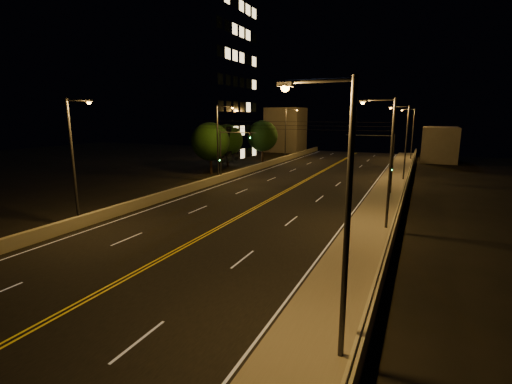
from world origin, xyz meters
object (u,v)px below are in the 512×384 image
at_px(streetlight_2, 404,138).
at_px(traffic_signal_right, 383,157).
at_px(streetlight_3, 411,131).
at_px(building_tower, 177,73).
at_px(tree_1, 227,140).
at_px(tree_2, 262,136).
at_px(streetlight_6, 287,131).
at_px(traffic_signal_left, 227,150).
at_px(streetlight_4, 75,155).
at_px(streetlight_5, 219,138).
at_px(streetlight_1, 387,157).
at_px(tree_0, 210,142).
at_px(streetlight_0, 340,208).

xyz_separation_m(streetlight_2, traffic_signal_right, (-1.49, -9.98, -1.45)).
height_order(streetlight_3, building_tower, building_tower).
bearing_deg(traffic_signal_right, tree_1, 153.59).
xyz_separation_m(traffic_signal_right, tree_2, (-23.01, 20.96, 0.65)).
xyz_separation_m(streetlight_6, traffic_signal_left, (1.09, -25.58, -1.45)).
bearing_deg(building_tower, tree_2, 26.27).
bearing_deg(building_tower, traffic_signal_left, -39.36).
xyz_separation_m(streetlight_3, building_tower, (-37.88, -20.77, 10.13)).
distance_m(streetlight_4, building_tower, 40.87).
bearing_deg(tree_1, streetlight_5, -65.35).
height_order(streetlight_1, streetlight_4, same).
xyz_separation_m(streetlight_3, tree_0, (-25.86, -30.06, -0.83)).
xyz_separation_m(streetlight_2, streetlight_3, (0.00, 25.15, 0.00)).
relative_size(streetlight_3, tree_2, 1.28).
bearing_deg(streetlight_0, tree_0, 126.65).
height_order(streetlight_5, traffic_signal_left, streetlight_5).
height_order(traffic_signal_left, tree_2, tree_2).
bearing_deg(streetlight_6, streetlight_3, 23.99).
xyz_separation_m(streetlight_5, building_tower, (-16.41, 14.32, 10.13)).
xyz_separation_m(traffic_signal_left, building_tower, (-17.50, 14.36, 11.58)).
distance_m(streetlight_0, streetlight_4, 22.91).
bearing_deg(streetlight_1, tree_1, 136.28).
bearing_deg(streetlight_5, streetlight_2, 24.84).
bearing_deg(streetlight_1, tree_0, 144.59).
height_order(streetlight_4, streetlight_6, same).
bearing_deg(traffic_signal_right, tree_0, 168.24).
distance_m(streetlight_6, traffic_signal_right, 32.49).
xyz_separation_m(streetlight_0, streetlight_6, (-21.47, 55.26, 0.00)).
relative_size(streetlight_4, tree_2, 1.28).
bearing_deg(streetlight_6, building_tower, -145.64).
distance_m(traffic_signal_right, tree_1, 28.87).
xyz_separation_m(streetlight_0, building_tower, (-37.88, 44.04, 10.13)).
relative_size(streetlight_2, streetlight_5, 1.00).
relative_size(streetlight_6, tree_2, 1.28).
bearing_deg(streetlight_0, tree_1, 122.74).
relative_size(streetlight_1, tree_2, 1.28).
bearing_deg(streetlight_6, tree_1, -114.77).
distance_m(streetlight_3, traffic_signal_left, 40.64).
distance_m(streetlight_5, traffic_signal_left, 1.82).
relative_size(tree_0, tree_1, 1.07).
height_order(streetlight_5, tree_1, streetlight_5).
height_order(streetlight_0, tree_1, streetlight_0).
height_order(streetlight_2, tree_0, streetlight_2).
xyz_separation_m(streetlight_5, streetlight_6, (0.00, 25.54, 0.00)).
bearing_deg(tree_1, streetlight_4, -80.34).
height_order(streetlight_0, traffic_signal_right, streetlight_0).
xyz_separation_m(streetlight_5, traffic_signal_left, (1.09, -0.04, -1.45)).
relative_size(streetlight_4, streetlight_5, 1.00).
height_order(traffic_signal_right, tree_1, tree_1).
bearing_deg(streetlight_4, tree_2, 94.06).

